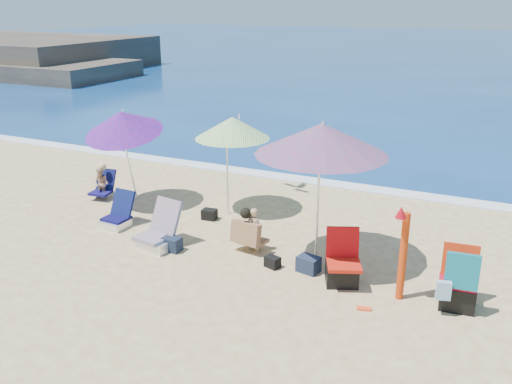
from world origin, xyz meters
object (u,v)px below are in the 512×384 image
at_px(furled_umbrella, 403,248).
at_px(chair_navy, 117,217).
at_px(chair_rainbow, 159,235).
at_px(camp_chair_right, 458,287).
at_px(camp_chair_left, 342,268).
at_px(umbrella_blue, 122,122).
at_px(umbrella_striped, 232,128).
at_px(person_left, 102,183).
at_px(person_center, 251,231).
at_px(umbrella_turquoise, 321,139).

bearing_deg(furled_umbrella, chair_navy, 175.04).
xyz_separation_m(chair_rainbow, camp_chair_right, (5.04, 0.07, 0.12)).
xyz_separation_m(furled_umbrella, chair_rainbow, (-4.25, 0.04, -0.60)).
height_order(furled_umbrella, camp_chair_left, furled_umbrella).
xyz_separation_m(umbrella_blue, chair_navy, (0.52, -1.03, -1.64)).
bearing_deg(camp_chair_right, chair_rainbow, -179.20).
height_order(camp_chair_left, camp_chair_right, camp_chair_right).
bearing_deg(chair_rainbow, camp_chair_right, 0.80).
bearing_deg(umbrella_blue, camp_chair_right, -11.51).
xyz_separation_m(umbrella_striped, umbrella_blue, (-2.20, -0.67, 0.04)).
relative_size(furled_umbrella, camp_chair_right, 1.62).
relative_size(chair_rainbow, person_left, 1.05).
bearing_deg(umbrella_blue, umbrella_striped, 16.97).
distance_m(camp_chair_left, person_center, 1.84).
distance_m(umbrella_blue, chair_navy, 2.00).
height_order(umbrella_blue, furled_umbrella, umbrella_blue).
xyz_separation_m(camp_chair_left, person_left, (-5.95, 1.51, 0.09)).
bearing_deg(umbrella_striped, camp_chair_left, -34.95).
relative_size(chair_navy, camp_chair_left, 0.77).
bearing_deg(person_left, umbrella_striped, 10.54).
bearing_deg(umbrella_striped, chair_rainbow, -100.43).
bearing_deg(umbrella_blue, camp_chair_left, -15.17).
height_order(chair_rainbow, camp_chair_left, camp_chair_left).
distance_m(umbrella_turquoise, person_left, 5.74).
bearing_deg(person_center, camp_chair_left, -14.10).
distance_m(umbrella_striped, furled_umbrella, 4.53).
distance_m(chair_rainbow, camp_chair_right, 5.05).
height_order(furled_umbrella, person_center, furled_umbrella).
height_order(chair_navy, camp_chair_right, camp_chair_right).
relative_size(furled_umbrella, person_center, 1.86).
distance_m(chair_navy, person_left, 1.75).
relative_size(furled_umbrella, person_left, 1.90).
xyz_separation_m(chair_navy, person_center, (2.85, 0.08, 0.21)).
distance_m(umbrella_turquoise, furled_umbrella, 2.07).
relative_size(camp_chair_right, person_left, 1.17).
bearing_deg(camp_chair_right, camp_chair_left, -179.88).
relative_size(umbrella_turquoise, person_center, 3.00).
bearing_deg(person_left, camp_chair_right, -11.16).
xyz_separation_m(chair_rainbow, person_left, (-2.60, 1.58, 0.14)).
distance_m(umbrella_striped, umbrella_blue, 2.30).
distance_m(umbrella_striped, chair_navy, 2.87).
relative_size(chair_rainbow, camp_chair_left, 0.94).
bearing_deg(chair_rainbow, chair_navy, 161.16).
xyz_separation_m(chair_navy, chair_rainbow, (1.28, -0.44, 0.04)).
bearing_deg(umbrella_striped, umbrella_blue, -163.03).
relative_size(chair_navy, person_left, 0.86).
height_order(chair_rainbow, person_center, chair_rainbow).
distance_m(umbrella_turquoise, chair_navy, 4.50).
height_order(furled_umbrella, chair_rainbow, furled_umbrella).
bearing_deg(umbrella_striped, person_center, -54.07).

